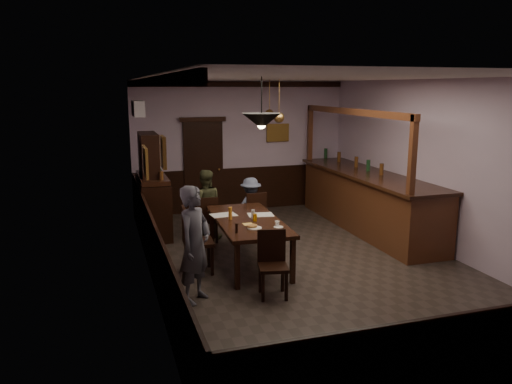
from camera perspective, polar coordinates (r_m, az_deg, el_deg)
name	(u,v)px	position (r m, az deg, el deg)	size (l,w,h in m)	color
room	(309,175)	(7.93, 6.06, 1.97)	(5.01, 8.01, 3.01)	#2D2621
dining_table	(248,223)	(8.15, -0.92, -3.57)	(1.08, 2.24, 0.75)	black
chair_far_left	(207,217)	(9.32, -5.57, -2.92)	(0.41, 0.41, 0.88)	black
chair_far_right	(255,213)	(9.50, -0.15, -2.45)	(0.42, 0.42, 0.92)	black
chair_near	(272,260)	(6.99, 1.88, -7.80)	(0.47, 0.47, 0.92)	black
chair_side	(193,237)	(7.82, -7.25, -5.17)	(0.48, 0.48, 1.05)	black
person_standing	(195,244)	(6.74, -7.00, -5.97)	(0.58, 0.38, 1.60)	#4E4E59
person_seated_left	(205,204)	(9.53, -5.85, -1.43)	(0.65, 0.51, 1.34)	#404328
person_seated_right	(251,207)	(9.74, -0.61, -1.67)	(0.74, 0.42, 1.14)	slate
newspaper_left	(224,215)	(8.40, -3.73, -2.63)	(0.42, 0.30, 0.01)	silver
newspaper_right	(261,215)	(8.39, 0.52, -2.62)	(0.42, 0.30, 0.01)	silver
napkin	(248,224)	(7.83, -0.92, -3.70)	(0.15, 0.15, 0.00)	#E3B353
saucer	(278,227)	(7.66, 2.58, -4.03)	(0.15, 0.15, 0.01)	white
coffee_cup	(277,223)	(7.71, 2.43, -3.60)	(0.08, 0.08, 0.07)	white
pastry_plate	(255,228)	(7.60, -0.16, -4.14)	(0.22, 0.22, 0.01)	white
pastry_ring_a	(251,226)	(7.60, -0.57, -3.92)	(0.13, 0.13, 0.04)	#C68C47
pastry_ring_b	(253,226)	(7.62, -0.32, -3.88)	(0.13, 0.13, 0.04)	#C68C47
soda_can	(255,218)	(8.00, -0.12, -2.94)	(0.07, 0.07, 0.12)	#EFA814
beer_glass	(230,213)	(8.11, -2.96, -2.45)	(0.06, 0.06, 0.20)	#BF721E
water_glass	(253,214)	(8.13, -0.34, -2.57)	(0.06, 0.06, 0.15)	silver
pepper_mill	(237,228)	(7.37, -2.23, -4.15)	(0.04, 0.04, 0.14)	black
sideboard	(152,194)	(9.95, -11.76, -0.27)	(0.54, 1.51, 2.00)	black
bar_counter	(367,199)	(10.38, 12.59, -0.83)	(1.02, 4.37, 2.45)	#462512
door_back	(204,168)	(11.48, -6.02, 2.78)	(0.90, 0.06, 2.10)	black
ac_unit	(138,108)	(10.10, -13.34, 9.28)	(0.20, 0.85, 0.30)	white
picture_left_small	(163,152)	(5.65, -10.57, 4.50)	(0.04, 0.28, 0.36)	olive
picture_left_large	(145,162)	(8.08, -12.54, 3.38)	(0.04, 0.62, 0.48)	olive
picture_back	(278,133)	(11.88, 2.49, 6.79)	(0.55, 0.04, 0.42)	olive
pendant_iron	(262,121)	(7.09, 0.64, 8.11)	(0.56, 0.56, 0.72)	black
pendant_brass_mid	(279,118)	(9.43, 2.64, 8.49)	(0.20, 0.20, 0.81)	#BF8C3F
pendant_brass_far	(269,114)	(10.57, 1.54, 8.87)	(0.20, 0.20, 0.81)	#BF8C3F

